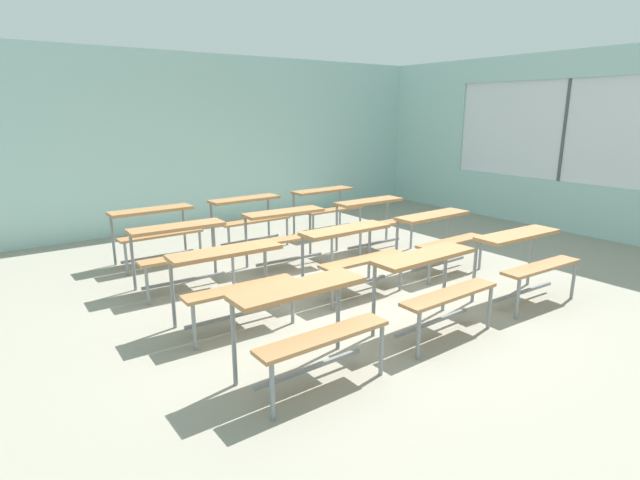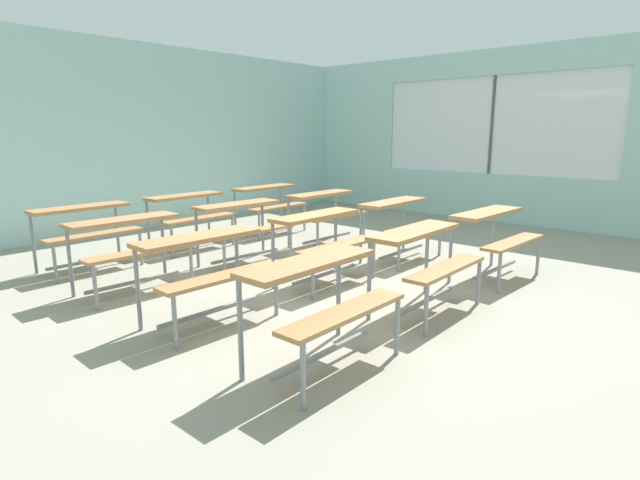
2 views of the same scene
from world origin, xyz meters
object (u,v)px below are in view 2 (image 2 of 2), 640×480
Objects in this scene: desk_bench_r2c2 at (326,206)px; desk_bench_r3c0 at (86,222)px; desk_bench_r2c1 at (243,218)px; desk_bench_r3c2 at (269,198)px; desk_bench_r0c1 at (425,251)px; desk_bench_r1c1 at (323,231)px; desk_bench_r2c0 at (129,237)px; desk_bench_r0c0 at (321,288)px; desk_bench_r3c1 at (189,208)px; desk_bench_r0c2 at (495,228)px; desk_bench_r1c2 at (401,215)px; desk_bench_r1c0 at (207,258)px.

desk_bench_r3c0 is at bearing 157.40° from desk_bench_r2c2.
desk_bench_r3c2 is at bearing 40.73° from desk_bench_r2c1.
desk_bench_r0c1 is 3.94m from desk_bench_r3c0.
desk_bench_r1c1 is 1.97m from desk_bench_r2c0.
desk_bench_r0c0 is 0.99× the size of desk_bench_r3c1.
desk_bench_r0c2 is (2.87, 0.00, 0.00)m from desk_bench_r0c0.
desk_bench_r3c2 is at bearing -2.31° from desk_bench_r3c1.
desk_bench_r1c2 is 1.00× the size of desk_bench_r2c0.
desk_bench_r3c1 is (1.44, 0.04, 0.00)m from desk_bench_r3c0.
desk_bench_r1c0 and desk_bench_r1c2 have the same top height.
desk_bench_r3c0 is at bearing 179.94° from desk_bench_r3c1.
desk_bench_r1c2 is 1.00× the size of desk_bench_r3c2.
desk_bench_r0c0 is 2.91m from desk_bench_r2c1.
desk_bench_r0c1 is 0.99× the size of desk_bench_r2c1.
desk_bench_r3c1 and desk_bench_r3c2 have the same top height.
desk_bench_r0c1 is at bearing -70.54° from desk_bench_r3c0.
desk_bench_r3c0 is at bearing 179.03° from desk_bench_r3c2.
desk_bench_r2c0 and desk_bench_r2c1 have the same top height.
desk_bench_r3c2 is at bearing 51.06° from desk_bench_r0c0.
desk_bench_r1c1 is 2.47m from desk_bench_r3c1.
desk_bench_r0c2 is 1.01× the size of desk_bench_r3c0.
desk_bench_r3c0 and desk_bench_r3c2 have the same top height.
desk_bench_r0c2 is at bearing -92.15° from desk_bench_r1c2.
desk_bench_r2c0 is 0.99× the size of desk_bench_r2c1.
desk_bench_r0c2 is at bearing -2.67° from desk_bench_r0c1.
desk_bench_r2c1 is at bearing 88.73° from desk_bench_r0c1.
desk_bench_r1c1 is (1.50, 0.03, 0.00)m from desk_bench_r1c0.
desk_bench_r3c2 is at bearing 23.26° from desk_bench_r2c0.
desk_bench_r2c2 is 1.90m from desk_bench_r3c1.
desk_bench_r1c2 and desk_bench_r3c0 have the same top height.
desk_bench_r0c1 and desk_bench_r3c0 have the same top height.
desk_bench_r2c1 is 1.21m from desk_bench_r3c1.
desk_bench_r2c0 is (-1.47, 2.51, 0.00)m from desk_bench_r0c1.
desk_bench_r2c0 and desk_bench_r3c2 have the same top height.
desk_bench_r1c1 is at bearing -38.13° from desk_bench_r2c0.
desk_bench_r1c1 is at bearing -91.28° from desk_bench_r3c1.
desk_bench_r0c2 is at bearing -22.11° from desk_bench_r1c0.
desk_bench_r1c1 is at bearing 177.04° from desk_bench_r1c2.
desk_bench_r1c2 is (1.46, 1.21, 0.00)m from desk_bench_r0c1.
desk_bench_r0c2 is 2.49m from desk_bench_r2c2.
desk_bench_r2c0 is at bearing 155.04° from desk_bench_r1c2.
desk_bench_r0c1 is 1.00× the size of desk_bench_r3c1.
desk_bench_r0c2 and desk_bench_r2c2 have the same top height.
desk_bench_r3c1 is at bearing 139.05° from desk_bench_r2c2.
desk_bench_r2c0 is 1.46m from desk_bench_r2c1.
desk_bench_r3c2 is (2.93, 3.73, 0.00)m from desk_bench_r0c0.
desk_bench_r1c1 is at bearing 40.21° from desk_bench_r0c0.
desk_bench_r1c0 and desk_bench_r1c1 have the same top height.
desk_bench_r0c2 is 1.01× the size of desk_bench_r2c2.
desk_bench_r0c1 is 1.00× the size of desk_bench_r2c0.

